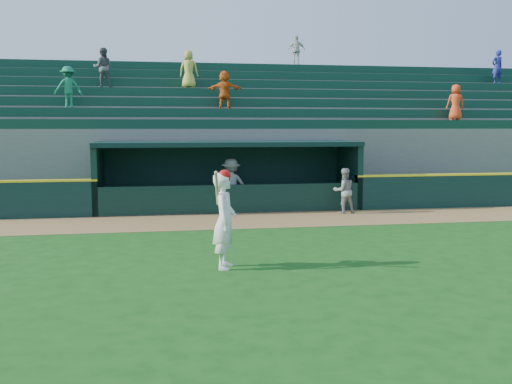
% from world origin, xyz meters
% --- Properties ---
extents(ground, '(120.00, 120.00, 0.00)m').
position_xyz_m(ground, '(0.00, 0.00, 0.00)').
color(ground, '#154912').
rests_on(ground, ground).
extents(warning_track, '(40.00, 3.00, 0.01)m').
position_xyz_m(warning_track, '(0.00, 4.90, 0.01)').
color(warning_track, olive).
rests_on(warning_track, ground).
extents(dugout_player_front, '(0.80, 0.64, 1.57)m').
position_xyz_m(dugout_player_front, '(3.82, 5.87, 0.79)').
color(dugout_player_front, '#959591').
rests_on(dugout_player_front, ground).
extents(dugout_player_inside, '(1.27, 0.82, 1.86)m').
position_xyz_m(dugout_player_inside, '(0.06, 7.28, 0.93)').
color(dugout_player_inside, '#9C9C97').
rests_on(dugout_player_inside, ground).
extents(dugout, '(9.40, 2.80, 2.46)m').
position_xyz_m(dugout, '(0.00, 8.00, 1.36)').
color(dugout, '#63635E').
rests_on(dugout, ground).
extents(stands, '(34.50, 6.25, 7.53)m').
position_xyz_m(stands, '(0.01, 12.57, 2.39)').
color(stands, slate).
rests_on(stands, ground).
extents(batter_at_plate, '(0.65, 0.90, 2.12)m').
position_xyz_m(batter_at_plate, '(-1.14, -1.12, 1.05)').
color(batter_at_plate, white).
rests_on(batter_at_plate, ground).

